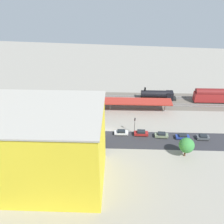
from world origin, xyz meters
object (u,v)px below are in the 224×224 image
(parked_car_2, at_px, (161,135))
(street_tree_1, at_px, (187,145))
(platform_canopy_near, at_px, (110,101))
(parked_car_0, at_px, (203,137))
(parked_car_1, at_px, (182,137))
(street_tree_0, at_px, (42,130))
(locomotive, at_px, (158,95))
(parked_car_3, at_px, (141,133))
(street_tree_2, at_px, (4,133))
(construction_building, at_px, (34,149))
(passenger_coach, at_px, (215,95))
(street_tree_5, at_px, (35,131))
(parked_car_4, at_px, (121,133))
(street_tree_3, at_px, (71,135))
(traffic_light, at_px, (135,123))
(box_truck_0, at_px, (40,138))

(parked_car_2, xyz_separation_m, street_tree_1, (-6.46, 8.30, 3.32))
(platform_canopy_near, distance_m, parked_car_0, 35.83)
(parked_car_1, relative_size, street_tree_0, 0.54)
(locomotive, xyz_separation_m, parked_car_0, (-13.44, 25.36, -1.18))
(street_tree_1, bearing_deg, locomotive, -79.51)
(parked_car_1, bearing_deg, parked_car_0, -176.38)
(parked_car_3, bearing_deg, parked_car_2, 177.43)
(street_tree_1, distance_m, street_tree_2, 56.55)
(locomotive, xyz_separation_m, parked_car_1, (-6.76, 25.78, -1.18))
(parked_car_2, height_order, parked_car_3, parked_car_3)
(parked_car_0, relative_size, construction_building, 0.12)
(parked_car_0, bearing_deg, parked_car_3, 0.49)
(platform_canopy_near, xyz_separation_m, passenger_coach, (-41.91, -10.95, -0.95))
(locomotive, xyz_separation_m, street_tree_5, (39.82, 34.17, 3.50))
(parked_car_0, bearing_deg, parked_car_4, 1.08)
(parked_car_3, relative_size, street_tree_2, 0.78)
(parked_car_4, height_order, street_tree_2, street_tree_2)
(parked_car_3, height_order, construction_building, construction_building)
(parked_car_4, relative_size, street_tree_0, 0.57)
(locomotive, xyz_separation_m, street_tree_3, (28.25, 34.93, 3.71))
(parked_car_2, distance_m, street_tree_2, 50.93)
(street_tree_2, xyz_separation_m, traffic_light, (-40.95, -9.67, 0.06))
(traffic_light, bearing_deg, street_tree_1, 148.94)
(parked_car_1, bearing_deg, street_tree_0, 9.46)
(parked_car_0, distance_m, parked_car_3, 20.36)
(passenger_coach, xyz_separation_m, parked_car_2, (22.87, 25.84, -2.43))
(street_tree_3, bearing_deg, passenger_coach, -145.58)
(box_truck_0, height_order, street_tree_5, street_tree_5)
(street_tree_5, bearing_deg, street_tree_2, 1.37)
(parked_car_1, bearing_deg, street_tree_1, 86.99)
(platform_canopy_near, bearing_deg, street_tree_2, 37.09)
(parked_car_4, distance_m, street_tree_1, 21.83)
(platform_canopy_near, distance_m, street_tree_5, 31.09)
(street_tree_1, bearing_deg, construction_building, 19.11)
(street_tree_0, height_order, traffic_light, street_tree_0)
(parked_car_2, bearing_deg, street_tree_0, 11.06)
(street_tree_0, xyz_separation_m, traffic_light, (-28.79, -8.50, -1.08))
(platform_canopy_near, xyz_separation_m, street_tree_5, (20.64, 23.22, 1.25))
(locomotive, distance_m, street_tree_3, 45.07)
(parked_car_3, relative_size, street_tree_3, 0.57)
(construction_building, bearing_deg, street_tree_3, -117.28)
(street_tree_3, relative_size, street_tree_5, 1.09)
(parked_car_2, bearing_deg, traffic_light, -6.80)
(parked_car_0, xyz_separation_m, box_truck_0, (52.93, 7.16, 0.93))
(platform_canopy_near, relative_size, parked_car_1, 10.40)
(platform_canopy_near, distance_m, parked_car_4, 16.30)
(street_tree_1, bearing_deg, box_truck_0, -2.02)
(parked_car_4, distance_m, street_tree_3, 17.89)
(box_truck_0, bearing_deg, construction_building, 110.25)
(passenger_coach, relative_size, street_tree_0, 2.02)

